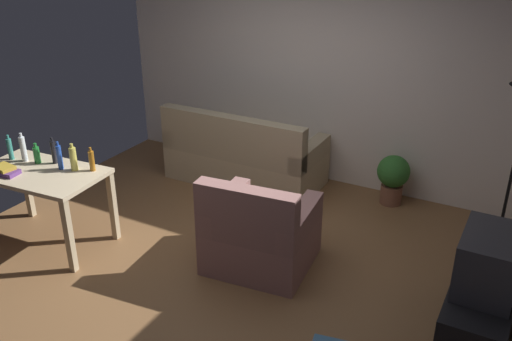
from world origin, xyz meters
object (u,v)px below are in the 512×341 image
at_px(couch, 243,158).
at_px(bottle_amber, 92,161).
at_px(bottle_dark, 54,152).
at_px(bottle_blue, 59,157).
at_px(armchair, 259,235).
at_px(tv, 489,262).
at_px(potted_plant, 393,176).
at_px(bottle_tall, 10,149).
at_px(bottle_green, 37,155).
at_px(tv_stand, 478,314).
at_px(book_stack, 5,170).
at_px(bottle_squat, 73,159).
at_px(bottle_clear, 23,149).
at_px(desk, 41,182).

bearing_deg(couch, bottle_amber, 72.78).
xyz_separation_m(bottle_dark, bottle_blue, (0.15, -0.07, 0.00)).
xyz_separation_m(armchair, bottle_dark, (-2.03, -0.41, 0.56)).
relative_size(tv, potted_plant, 1.05).
distance_m(potted_plant, bottle_blue, 3.50).
relative_size(tv, bottle_blue, 2.17).
height_order(bottle_tall, bottle_dark, bottle_dark).
bearing_deg(armchair, bottle_green, 6.64).
height_order(tv_stand, book_stack, book_stack).
height_order(tv_stand, armchair, armchair).
bearing_deg(bottle_squat, potted_plant, 42.17).
bearing_deg(bottle_green, bottle_clear, -170.73).
bearing_deg(couch, tv, 151.77).
bearing_deg(book_stack, bottle_dark, 61.43).
bearing_deg(armchair, bottle_tall, 6.46).
height_order(bottle_blue, bottle_amber, bottle_blue).
distance_m(desk, bottle_green, 0.29).
bearing_deg(bottle_tall, desk, -8.98).
bearing_deg(desk, couch, 60.19).
bearing_deg(bottle_amber, tv, 4.50).
bearing_deg(armchair, couch, -61.39).
bearing_deg(bottle_green, desk, -38.70).
bearing_deg(bottle_amber, potted_plant, 43.08).
xyz_separation_m(couch, book_stack, (-1.23, -2.29, 0.49)).
xyz_separation_m(bottle_clear, bottle_blue, (0.46, 0.03, -0.01)).
bearing_deg(bottle_amber, bottle_green, -168.37).
bearing_deg(bottle_blue, couch, 66.27).
height_order(bottle_dark, bottle_blue, bottle_blue).
relative_size(bottle_green, bottle_amber, 0.87).
xyz_separation_m(armchair, bottle_squat, (-1.75, -0.43, 0.56)).
height_order(desk, bottle_green, bottle_green).
height_order(tv_stand, bottle_dark, bottle_dark).
xyz_separation_m(tv_stand, desk, (-3.92, -0.53, 0.41)).
distance_m(tv, bottle_squat, 3.67).
bearing_deg(bottle_dark, book_stack, -118.57).
bearing_deg(tv_stand, desk, 97.70).
relative_size(bottle_tall, bottle_dark, 0.94).
xyz_separation_m(couch, bottle_dark, (-1.02, -1.89, 0.57)).
distance_m(couch, bottle_blue, 2.22).
height_order(desk, bottle_clear, bottle_clear).
height_order(desk, bottle_dark, bottle_dark).
xyz_separation_m(bottle_tall, bottle_dark, (0.45, 0.13, 0.01)).
bearing_deg(potted_plant, couch, -169.78).
bearing_deg(book_stack, tv_stand, 9.90).
xyz_separation_m(tv, bottle_squat, (-3.65, -0.35, 0.18)).
bearing_deg(bottle_tall, bottle_green, 10.96).
bearing_deg(tv, tv_stand, 90.00).
relative_size(potted_plant, bottle_dark, 2.11).
relative_size(potted_plant, bottle_amber, 2.43).
height_order(tv, bottle_tall, bottle_tall).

